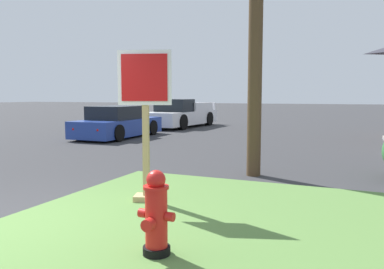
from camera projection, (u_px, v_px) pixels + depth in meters
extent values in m
cube|color=#567F3D|center=(211.00, 223.00, 4.87)|extent=(5.03, 4.77, 0.08)
cylinder|color=black|center=(157.00, 250.00, 3.81)|extent=(0.28, 0.28, 0.08)
cylinder|color=red|center=(156.00, 218.00, 3.77)|extent=(0.22, 0.22, 0.58)
cylinder|color=red|center=(156.00, 187.00, 3.74)|extent=(0.25, 0.25, 0.03)
sphere|color=red|center=(156.00, 180.00, 3.73)|extent=(0.19, 0.19, 0.19)
cube|color=red|center=(156.00, 173.00, 3.73)|extent=(0.04, 0.04, 0.04)
cylinder|color=red|center=(143.00, 213.00, 3.83)|extent=(0.08, 0.09, 0.09)
cylinder|color=red|center=(170.00, 217.00, 3.71)|extent=(0.08, 0.09, 0.09)
cylinder|color=red|center=(148.00, 225.00, 3.63)|extent=(0.12, 0.09, 0.12)
cube|color=tan|center=(146.00, 129.00, 5.68)|extent=(0.11, 0.11, 2.16)
cube|color=tan|center=(147.00, 198.00, 5.78)|extent=(0.43, 0.38, 0.08)
cube|color=white|center=(144.00, 78.00, 5.55)|extent=(0.76, 0.26, 0.79)
cube|color=red|center=(144.00, 78.00, 5.54)|extent=(0.65, 0.22, 0.68)
cylinder|color=black|center=(147.00, 178.00, 7.65)|extent=(0.70, 0.70, 0.02)
cube|color=#233D93|center=(118.00, 127.00, 15.36)|extent=(1.82, 4.24, 0.64)
cube|color=black|center=(115.00, 113.00, 15.11)|extent=(1.53, 1.96, 0.56)
cylinder|color=black|center=(119.00, 126.00, 16.88)|extent=(0.23, 0.62, 0.62)
cylinder|color=black|center=(152.00, 128.00, 16.26)|extent=(0.23, 0.62, 0.62)
cylinder|color=black|center=(81.00, 131.00, 14.47)|extent=(0.23, 0.62, 0.62)
cylinder|color=black|center=(118.00, 133.00, 13.85)|extent=(0.23, 0.62, 0.62)
sphere|color=white|center=(134.00, 122.00, 17.44)|extent=(0.14, 0.14, 0.14)
sphere|color=red|center=(74.00, 129.00, 13.64)|extent=(0.12, 0.12, 0.12)
sphere|color=white|center=(154.00, 122.00, 17.05)|extent=(0.14, 0.14, 0.14)
sphere|color=red|center=(98.00, 130.00, 13.25)|extent=(0.12, 0.12, 0.12)
cube|color=silver|center=(181.00, 118.00, 20.44)|extent=(2.19, 5.38, 0.68)
cube|color=black|center=(174.00, 106.00, 19.72)|extent=(1.75, 1.46, 0.68)
cube|color=silver|center=(204.00, 107.00, 20.81)|extent=(0.22, 2.22, 0.44)
cube|color=silver|center=(175.00, 106.00, 21.61)|extent=(0.22, 2.22, 0.44)
cube|color=silver|center=(202.00, 106.00, 22.70)|extent=(1.72, 0.19, 0.44)
cylinder|color=black|center=(182.00, 122.00, 18.65)|extent=(0.30, 0.77, 0.76)
cylinder|color=black|center=(151.00, 121.00, 19.43)|extent=(0.30, 0.77, 0.76)
cylinder|color=black|center=(209.00, 119.00, 21.47)|extent=(0.30, 0.77, 0.76)
cylinder|color=black|center=(180.00, 118.00, 22.26)|extent=(0.30, 0.77, 0.76)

